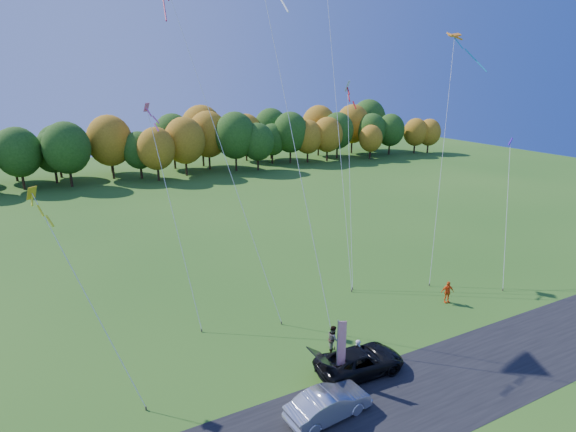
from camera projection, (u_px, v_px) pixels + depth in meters
name	position (u px, v px, depth m)	size (l,w,h in m)	color
ground	(337.00, 364.00, 25.03)	(160.00, 160.00, 0.00)	#275917
asphalt_strip	(383.00, 409.00, 21.63)	(90.00, 6.00, 0.01)	black
tree_line	(148.00, 178.00, 71.78)	(116.00, 12.00, 10.00)	#1E4711
black_suv	(360.00, 361.00, 24.14)	(2.28, 4.94, 1.37)	black
silver_sedan	(328.00, 404.00, 20.94)	(1.48, 4.24, 1.40)	silver
person_tailgate_a	(358.00, 352.00, 24.75)	(0.57, 0.37, 1.56)	silver
person_tailgate_b	(333.00, 339.00, 25.98)	(0.80, 0.62, 1.64)	gray
person_east	(447.00, 292.00, 31.68)	(0.94, 0.39, 1.61)	#F65D17
feather_flag	(341.00, 344.00, 23.01)	(0.45, 0.23, 3.61)	#999999
kite_delta_blue	(217.00, 135.00, 29.19)	(5.53, 11.48, 24.41)	#4C3F33
kite_parafoil_orange	(334.00, 80.00, 35.50)	(6.18, 13.68, 30.59)	#4C3F33
kite_delta_red	(291.00, 123.00, 26.64)	(2.67, 10.03, 23.92)	#4C3F33
kite_parafoil_rainbow	(443.00, 155.00, 35.54)	(7.84, 6.51, 19.14)	#4C3F33
kite_diamond_yellow	(87.00, 297.00, 22.05)	(4.16, 7.02, 10.39)	#4C3F33
kite_diamond_white	(350.00, 183.00, 34.93)	(3.84, 6.93, 15.50)	#4C3F33
kite_diamond_pink	(173.00, 213.00, 29.10)	(1.38, 7.75, 13.98)	#4C3F33
kite_diamond_blue_low	(507.00, 212.00, 34.95)	(5.02, 5.02, 10.95)	#4C3F33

